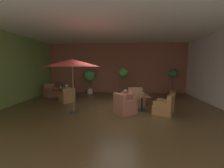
% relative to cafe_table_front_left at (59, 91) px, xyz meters
% --- Properties ---
extents(ground_plane, '(10.64, 9.81, 0.02)m').
position_rel_cafe_table_front_left_xyz_m(ground_plane, '(3.46, -2.25, -0.51)').
color(ground_plane, '#503C22').
extents(wall_back_brick, '(10.64, 0.08, 3.77)m').
position_rel_cafe_table_front_left_xyz_m(wall_back_brick, '(3.46, 2.62, 1.38)').
color(wall_back_brick, brown).
rests_on(wall_back_brick, ground_plane).
extents(wall_left_accent, '(0.08, 9.81, 3.77)m').
position_rel_cafe_table_front_left_xyz_m(wall_left_accent, '(-1.83, -2.25, 1.38)').
color(wall_left_accent, '#719449').
rests_on(wall_left_accent, ground_plane).
extents(ceiling_slab, '(10.64, 9.81, 0.06)m').
position_rel_cafe_table_front_left_xyz_m(ceiling_slab, '(3.46, -2.25, 3.30)').
color(ceiling_slab, silver).
rests_on(ceiling_slab, wall_back_brick).
extents(cafe_table_front_left, '(0.69, 0.69, 0.70)m').
position_rel_cafe_table_front_left_xyz_m(cafe_table_front_left, '(0.00, 0.00, 0.00)').
color(cafe_table_front_left, black).
rests_on(cafe_table_front_left, ground_plane).
extents(armchair_front_left_north, '(1.01, 1.01, 0.82)m').
position_rel_cafe_table_front_left_xyz_m(armchair_front_left_north, '(0.79, -0.77, -0.20)').
color(armchair_front_left_north, olive).
rests_on(armchair_front_left_north, ground_plane).
extents(armchair_front_left_east, '(1.05, 1.05, 0.86)m').
position_rel_cafe_table_front_left_xyz_m(armchair_front_left_east, '(-0.90, 0.66, -0.19)').
color(armchair_front_left_east, '#905B3F').
rests_on(armchair_front_left_east, ground_plane).
extents(cafe_table_front_right, '(0.68, 0.68, 0.70)m').
position_rel_cafe_table_front_left_xyz_m(cafe_table_front_right, '(4.88, -2.12, 0.00)').
color(cafe_table_front_right, black).
rests_on(cafe_table_front_right, ground_plane).
extents(armchair_front_right_north, '(1.05, 1.04, 0.91)m').
position_rel_cafe_table_front_left_xyz_m(armchair_front_right_north, '(4.06, -2.74, -0.18)').
color(armchair_front_right_north, '#A26049').
rests_on(armchair_front_right_north, ground_plane).
extents(armchair_front_right_east, '(1.04, 1.04, 0.86)m').
position_rel_cafe_table_front_left_xyz_m(armchair_front_right_east, '(5.78, -2.60, -0.19)').
color(armchair_front_right_east, '#9B693B').
rests_on(armchair_front_right_east, ground_plane).
extents(armchair_front_right_south, '(0.90, 0.86, 0.91)m').
position_rel_cafe_table_front_left_xyz_m(armchair_front_right_south, '(4.69, -1.13, -0.17)').
color(armchair_front_right_south, '#99694C').
rests_on(armchair_front_right_south, ground_plane).
extents(patio_umbrella_tall_red, '(2.34, 2.34, 2.35)m').
position_rel_cafe_table_front_left_xyz_m(patio_umbrella_tall_red, '(1.85, -2.78, 1.67)').
color(patio_umbrella_tall_red, '#2D2D2D').
rests_on(patio_umbrella_tall_red, ground_plane).
extents(potted_tree_left_corner, '(0.64, 0.64, 1.98)m').
position_rel_cafe_table_front_left_xyz_m(potted_tree_left_corner, '(4.00, 0.82, 0.96)').
color(potted_tree_left_corner, silver).
rests_on(potted_tree_left_corner, ground_plane).
extents(potted_tree_mid_left, '(0.84, 0.84, 1.79)m').
position_rel_cafe_table_front_left_xyz_m(potted_tree_mid_left, '(1.49, 2.01, 0.75)').
color(potted_tree_mid_left, silver).
rests_on(potted_tree_mid_left, ground_plane).
extents(potted_tree_mid_right, '(0.58, 0.58, 1.84)m').
position_rel_cafe_table_front_left_xyz_m(potted_tree_mid_right, '(7.48, 1.85, 0.64)').
color(potted_tree_mid_right, '#A16B4B').
rests_on(potted_tree_mid_right, ground_plane).
extents(patron_blue_shirt, '(0.43, 0.43, 0.61)m').
position_rel_cafe_table_front_left_xyz_m(patron_blue_shirt, '(0.76, -0.75, 0.16)').
color(patron_blue_shirt, '#547F4C').
rests_on(patron_blue_shirt, ground_plane).
extents(patron_by_window, '(0.41, 0.44, 0.63)m').
position_rel_cafe_table_front_left_xyz_m(patron_by_window, '(4.10, -2.71, 0.20)').
color(patron_by_window, '#B34A4F').
rests_on(patron_by_window, ground_plane).
extents(iced_drink_cup, '(0.08, 0.08, 0.11)m').
position_rel_cafe_table_front_left_xyz_m(iced_drink_cup, '(0.09, 0.01, 0.25)').
color(iced_drink_cup, white).
rests_on(iced_drink_cup, cafe_table_front_left).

